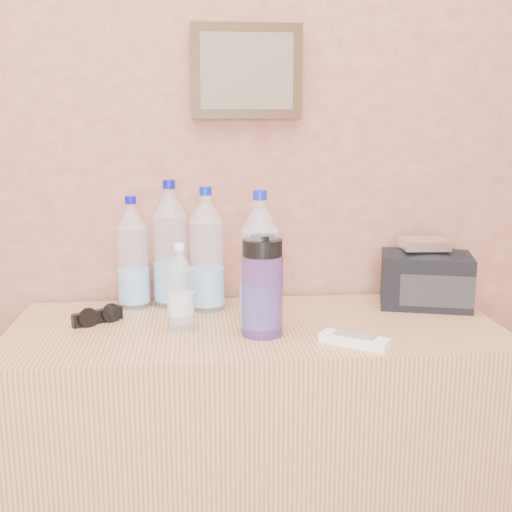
% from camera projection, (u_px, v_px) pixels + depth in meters
% --- Properties ---
extents(picture_frame, '(0.30, 0.03, 0.25)m').
position_uv_depth(picture_frame, '(247.00, 72.00, 1.73)').
color(picture_frame, '#382311').
rests_on(picture_frame, room_shell).
extents(dresser, '(1.23, 0.51, 0.77)m').
position_uv_depth(dresser, '(255.00, 462.00, 1.70)').
color(dresser, tan).
rests_on(dresser, ground).
extents(pet_large_a, '(0.08, 0.08, 0.31)m').
position_uv_depth(pet_large_a, '(133.00, 259.00, 1.75)').
color(pet_large_a, silver).
rests_on(pet_large_a, dresser).
extents(pet_large_b, '(0.09, 0.09, 0.35)m').
position_uv_depth(pet_large_b, '(171.00, 251.00, 1.76)').
color(pet_large_b, white).
rests_on(pet_large_b, dresser).
extents(pet_large_c, '(0.09, 0.09, 0.33)m').
position_uv_depth(pet_large_c, '(207.00, 256.00, 1.72)').
color(pet_large_c, silver).
rests_on(pet_large_c, dresser).
extents(pet_large_d, '(0.09, 0.09, 0.35)m').
position_uv_depth(pet_large_d, '(260.00, 271.00, 1.53)').
color(pet_large_d, silver).
rests_on(pet_large_d, dresser).
extents(pet_small, '(0.06, 0.06, 0.22)m').
position_uv_depth(pet_small, '(180.00, 292.00, 1.56)').
color(pet_small, white).
rests_on(pet_small, dresser).
extents(nalgene_bottle, '(0.10, 0.10, 0.24)m').
position_uv_depth(nalgene_bottle, '(262.00, 286.00, 1.52)').
color(nalgene_bottle, '#552D86').
rests_on(nalgene_bottle, dresser).
extents(sunglasses, '(0.14, 0.12, 0.03)m').
position_uv_depth(sunglasses, '(98.00, 316.00, 1.63)').
color(sunglasses, black).
rests_on(sunglasses, dresser).
extents(ac_remote, '(0.16, 0.13, 0.02)m').
position_uv_depth(ac_remote, '(354.00, 340.00, 1.47)').
color(ac_remote, silver).
rests_on(ac_remote, dresser).
extents(toiletry_bag, '(0.28, 0.23, 0.16)m').
position_uv_depth(toiletry_bag, '(426.00, 276.00, 1.77)').
color(toiletry_bag, black).
rests_on(toiletry_bag, dresser).
extents(foil_packet, '(0.13, 0.11, 0.03)m').
position_uv_depth(foil_packet, '(424.00, 244.00, 1.74)').
color(foil_packet, silver).
rests_on(foil_packet, toiletry_bag).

